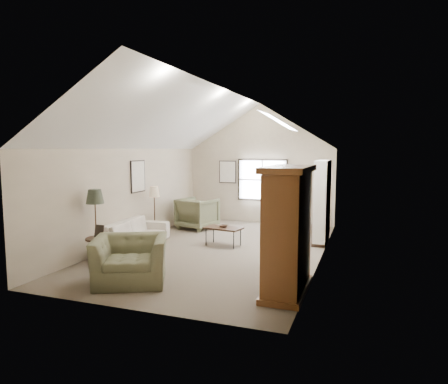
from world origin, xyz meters
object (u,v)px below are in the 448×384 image
(armchair_near, at_px, (131,260))
(side_chair, at_px, (293,209))
(armchair_far, at_px, (197,213))
(armoire, at_px, (288,230))
(side_table, at_px, (100,251))
(sofa, at_px, (136,234))
(coffee_table, at_px, (223,236))

(armchair_near, xyz_separation_m, side_chair, (1.90, 6.58, 0.13))
(armchair_far, bearing_deg, armoire, 143.76)
(armchair_far, bearing_deg, side_table, 99.19)
(side_table, xyz_separation_m, side_chair, (3.17, 5.80, 0.26))
(armoire, distance_m, sofa, 4.71)
(coffee_table, distance_m, side_table, 3.16)
(armchair_near, xyz_separation_m, side_table, (-1.28, 0.78, -0.14))
(armoire, bearing_deg, coffee_table, 128.27)
(sofa, relative_size, armchair_near, 1.78)
(sofa, bearing_deg, coffee_table, -73.00)
(armchair_near, height_order, side_chair, side_chair)
(sofa, distance_m, armchair_far, 2.76)
(armoire, height_order, side_table, armoire)
(armchair_near, height_order, side_table, armchair_near)
(armchair_near, relative_size, side_chair, 1.19)
(coffee_table, height_order, side_table, side_table)
(armchair_near, height_order, armchair_far, armchair_far)
(armchair_near, bearing_deg, sofa, 94.66)
(armoire, relative_size, sofa, 0.93)
(side_table, bearing_deg, side_chair, 61.32)
(armoire, xyz_separation_m, coffee_table, (-2.19, 2.78, -0.86))
(armchair_near, bearing_deg, armchair_far, 74.09)
(sofa, distance_m, side_table, 1.60)
(armoire, xyz_separation_m, side_chair, (-0.97, 6.10, -0.54))
(sofa, height_order, armchair_near, armchair_near)
(armchair_far, distance_m, coffee_table, 2.39)
(coffee_table, bearing_deg, side_table, -128.17)
(side_table, bearing_deg, armchair_near, -31.31)
(armoire, distance_m, armchair_far, 5.95)
(coffee_table, xyz_separation_m, side_table, (-1.95, -2.48, 0.05))
(armchair_near, height_order, coffee_table, armchair_near)
(side_chair, bearing_deg, armoire, -74.49)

